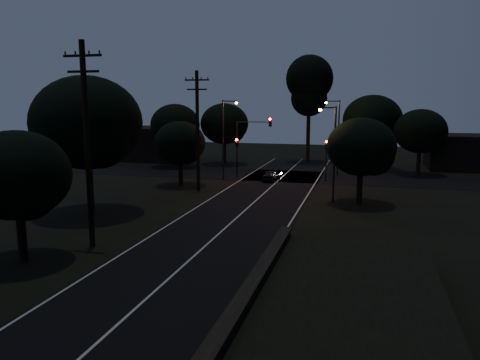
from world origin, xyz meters
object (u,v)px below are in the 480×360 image
Objects in this scene: utility_pole_mid at (87,142)px; streetlight_a at (225,134)px; tall_pine at (309,85)px; utility_pole_far at (198,129)px; signal_mast at (253,136)px; streetlight_b at (337,132)px; car at (271,176)px; signal_left at (237,150)px; streetlight_c at (332,147)px; signal_right at (326,153)px.

utility_pole_mid is 23.04m from streetlight_a.
utility_pole_far is at bearing -106.93° from tall_pine.
signal_mast is (3.09, 24.99, -1.40)m from utility_pole_mid.
utility_pole_mid is at bearing -97.04° from signal_mast.
car is (-5.98, -5.33, -4.10)m from streetlight_b.
car is at bearing 51.37° from utility_pole_far.
signal_left is 0.51× the size of streetlight_a.
streetlight_c is at bearing 51.74° from utility_pole_mid.
utility_pole_mid reaches higher than streetlight_c.
streetlight_a reaches higher than signal_left.
streetlight_a reaches higher than car.
streetlight_b reaches higher than streetlight_c.
utility_pole_mid is 31.15m from streetlight_b.
tall_pine is 1.73× the size of streetlight_b.
signal_right is at bearing -160.49° from car.
utility_pole_far is at bearing -133.30° from streetlight_b.
streetlight_b is 9.00m from car.
streetlight_c is (1.23, -9.99, 1.51)m from signal_right.
streetlight_a is 2.53× the size of car.
streetlight_c is (10.43, -9.99, 1.51)m from signal_left.
signal_right is (9.20, 0.00, 0.00)m from signal_left.
car is at bearing -95.84° from tall_pine.
tall_pine is 3.37× the size of signal_right.
streetlight_a is at bearing -110.36° from tall_pine.
streetlight_b reaches higher than car.
signal_mast is (-7.51, 0.00, 1.50)m from signal_right.
streetlight_b is at bearing -132.80° from car.
signal_left is at bearing 86.79° from utility_pole_mid.
streetlight_c is at bearing -9.60° from utility_pole_far.
tall_pine reaches higher than streetlight_c.
streetlight_a is (-0.71, -1.99, 1.80)m from signal_left.
utility_pole_far is 1.68× the size of signal_mast.
signal_left is at bearing 80.06° from utility_pole_far.
utility_pole_mid is at bearing -99.93° from tall_pine.
utility_pole_mid is 25.19m from signal_left.
streetlight_a is at bearing 144.31° from streetlight_c.
streetlight_a is at bearing -109.59° from signal_left.
signal_left is at bearing -179.87° from signal_mast.
car is at bearing -138.27° from streetlight_b.
streetlight_c reaches higher than car.
signal_right is 0.66× the size of signal_mast.
signal_right is 0.55× the size of streetlight_c.
tall_pine is 18.90m from streetlight_a.
utility_pole_mid is 2.68× the size of signal_right.
utility_pole_mid reaches higher than streetlight_b.
utility_pole_mid is 3.48× the size of car.
utility_pole_far is at bearing -99.94° from signal_left.
streetlight_b reaches higher than signal_right.
streetlight_b is at bearing 46.70° from utility_pole_far.
utility_pole_mid is at bearing -128.26° from streetlight_c.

